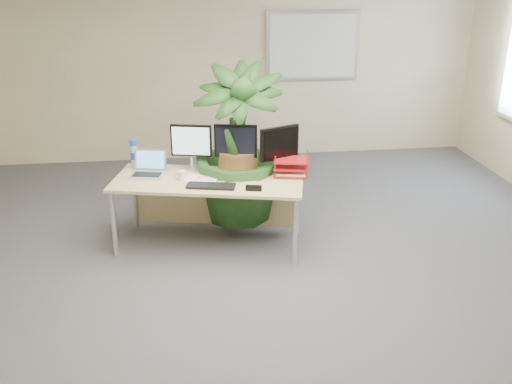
{
  "coord_description": "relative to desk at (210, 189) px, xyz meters",
  "views": [
    {
      "loc": [
        -0.6,
        -3.88,
        2.63
      ],
      "look_at": [
        -0.05,
        0.35,
        0.9
      ],
      "focal_mm": 40.0,
      "sensor_mm": 36.0,
      "label": 1
    }
  ],
  "objects": [
    {
      "name": "floor",
      "position": [
        0.38,
        -1.34,
        -0.55
      ],
      "size": [
        8.0,
        8.0,
        0.0
      ],
      "primitive_type": "plane",
      "color": "#494A4E",
      "rests_on": "ground"
    },
    {
      "name": "orange_pen",
      "position": [
        -0.06,
        -0.07,
        0.16
      ],
      "size": [
        0.13,
        0.05,
        0.01
      ],
      "primitive_type": "cylinder",
      "rotation": [
        0.0,
        1.57,
        0.28
      ],
      "color": "orange",
      "rests_on": "spiral_notebook"
    },
    {
      "name": "floor_plant",
      "position": [
        0.29,
        0.19,
        0.2
      ],
      "size": [
        1.03,
        1.03,
        1.5
      ],
      "primitive_type": "imported",
      "rotation": [
        0.0,
        0.0,
        -0.26
      ],
      "color": "#1A3C16",
      "rests_on": "floor"
    },
    {
      "name": "monitor_left",
      "position": [
        -0.16,
        0.22,
        0.41
      ],
      "size": [
        0.41,
        0.19,
        0.45
      ],
      "color": "silver",
      "rests_on": "desk"
    },
    {
      "name": "laptop",
      "position": [
        -0.59,
        0.12,
        0.2
      ],
      "size": [
        0.37,
        0.34,
        0.23
      ],
      "color": "silver",
      "rests_on": "desk"
    },
    {
      "name": "whiteboard",
      "position": [
        1.58,
        2.63,
        1.0
      ],
      "size": [
        1.3,
        0.04,
        0.95
      ],
      "color": "silver",
      "rests_on": "back_wall"
    },
    {
      "name": "yellow_highlighter",
      "position": [
        0.15,
        -0.2,
        0.15
      ],
      "size": [
        0.11,
        0.03,
        0.02
      ],
      "primitive_type": "cylinder",
      "rotation": [
        0.0,
        1.57,
        -0.14
      ],
      "color": "yellow",
      "rests_on": "desk"
    },
    {
      "name": "water_bottle",
      "position": [
        -0.74,
        0.34,
        0.28
      ],
      "size": [
        0.07,
        0.07,
        0.29
      ],
      "color": "#ABB9C9",
      "rests_on": "desk"
    },
    {
      "name": "back_wall",
      "position": [
        0.38,
        2.66,
        0.8
      ],
      "size": [
        7.0,
        0.04,
        2.7
      ],
      "primitive_type": "cube",
      "color": "tan",
      "rests_on": "floor"
    },
    {
      "name": "keyboard",
      "position": [
        -0.01,
        -0.31,
        0.16
      ],
      "size": [
        0.47,
        0.25,
        0.02
      ],
      "primitive_type": "cube",
      "rotation": [
        0.0,
        0.0,
        -0.23
      ],
      "color": "black",
      "rests_on": "desk"
    },
    {
      "name": "letter_tray",
      "position": [
        0.79,
        -0.09,
        0.22
      ],
      "size": [
        0.38,
        0.32,
        0.15
      ],
      "color": "maroon",
      "rests_on": "desk"
    },
    {
      "name": "coffee_mug",
      "position": [
        -0.27,
        -0.08,
        0.19
      ],
      "size": [
        0.11,
        0.08,
        0.09
      ],
      "color": "white",
      "rests_on": "desk"
    },
    {
      "name": "stapler",
      "position": [
        0.37,
        -0.44,
        0.17
      ],
      "size": [
        0.15,
        0.07,
        0.05
      ],
      "primitive_type": "cube",
      "rotation": [
        0.0,
        0.0,
        -0.23
      ],
      "color": "black",
      "rests_on": "desk"
    },
    {
      "name": "monitor_dark",
      "position": [
        0.68,
        -0.01,
        0.41
      ],
      "size": [
        0.4,
        0.2,
        0.47
      ],
      "color": "silver",
      "rests_on": "desk"
    },
    {
      "name": "spiral_notebook",
      "position": [
        -0.09,
        -0.1,
        0.15
      ],
      "size": [
        0.35,
        0.3,
        0.01
      ],
      "primitive_type": "cube",
      "rotation": [
        0.0,
        0.0,
        -0.23
      ],
      "color": "white",
      "rests_on": "desk"
    },
    {
      "name": "monitor_right",
      "position": [
        0.27,
        0.11,
        0.41
      ],
      "size": [
        0.42,
        0.19,
        0.47
      ],
      "color": "silver",
      "rests_on": "desk"
    },
    {
      "name": "desk",
      "position": [
        0.0,
        0.0,
        0.0
      ],
      "size": [
        1.94,
        1.15,
        0.7
      ],
      "color": "tan",
      "rests_on": "floor"
    }
  ]
}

